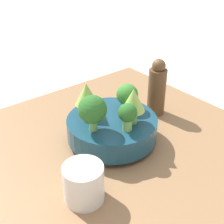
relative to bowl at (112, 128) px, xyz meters
The scene contains 10 objects.
ground_plane 0.10m from the bowl, 136.85° to the right, with size 6.00×6.00×0.00m, color beige.
table 0.08m from the bowl, 136.85° to the right, with size 0.84×0.79×0.05m.
bowl is the anchor object (origin of this frame).
broccoli_floret_front 0.10m from the bowl, 93.61° to the right, with size 0.05×0.05×0.07m.
romanesco_piece_near 0.11m from the bowl, 58.73° to the right, with size 0.06×0.06×0.09m.
broccoli_floret_right 0.10m from the bowl, 13.93° to the left, with size 0.06×0.06×0.07m.
broccoli_floret_left 0.11m from the bowl, behind, with size 0.07×0.07×0.09m.
romanesco_piece_far 0.11m from the bowl, 122.87° to the left, with size 0.06×0.06×0.09m.
cup 0.22m from the bowl, 144.62° to the right, with size 0.09×0.09×0.08m.
pepper_mill 0.21m from the bowl, ahead, with size 0.05×0.05×0.17m.
Camera 1 is at (-0.39, -0.50, 0.54)m, focal length 50.00 mm.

